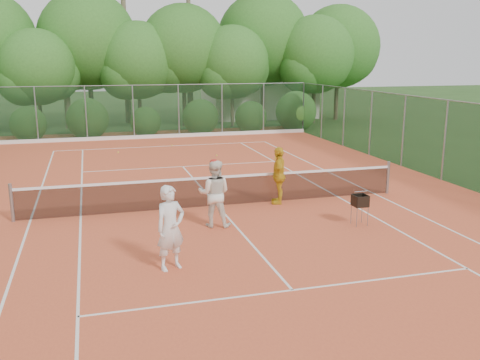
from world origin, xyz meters
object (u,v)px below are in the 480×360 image
object	(u,v)px
player_yellow	(279,175)
ball_hopper	(360,201)
player_center_grp	(214,193)
player_white	(171,228)

from	to	relation	value
player_yellow	ball_hopper	bearing A→B (deg)	45.18
ball_hopper	player_center_grp	bearing A→B (deg)	-177.48
player_yellow	ball_hopper	world-z (taller)	player_yellow
player_yellow	ball_hopper	distance (m)	3.08
player_white	player_center_grp	world-z (taller)	player_white
player_center_grp	ball_hopper	xyz separation A→B (m)	(3.88, -0.99, -0.25)
player_center_grp	player_yellow	xyz separation A→B (m)	(2.49, 1.75, -0.02)
player_center_grp	player_yellow	distance (m)	3.04
player_yellow	ball_hopper	xyz separation A→B (m)	(1.39, -2.74, -0.23)
player_white	player_yellow	bearing A→B (deg)	24.81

